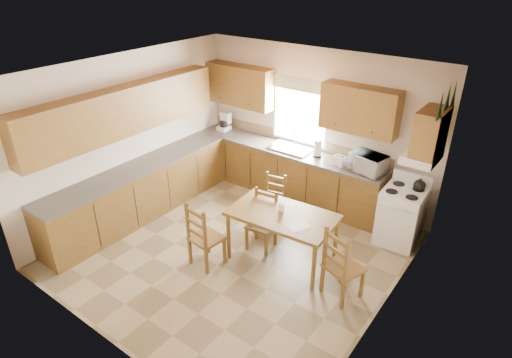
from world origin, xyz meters
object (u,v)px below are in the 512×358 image
Objects in this scene: chair_far_right at (261,222)px; dining_table at (282,237)px; chair_near_right at (344,263)px; chair_near_left at (206,234)px; chair_far_left at (272,202)px; stove at (400,217)px; microwave at (368,163)px.

dining_table is at bearing -17.70° from chair_far_right.
chair_near_left is at bearing 34.76° from chair_near_right.
chair_far_left reaches higher than dining_table.
chair_far_right is at bearing -110.97° from chair_near_left.
stove is 0.86× the size of chair_near_right.
chair_far_right is at bearing -81.12° from chair_far_left.
chair_near_left is 1.95m from chair_near_right.
chair_near_right is (-0.16, -1.62, 0.07)m from stove.
chair_near_right is at bearing -156.75° from chair_near_left.
stove is 1.74× the size of microwave.
chair_far_right is (0.41, 0.77, -0.04)m from chair_near_left.
dining_table is 1.48× the size of chair_near_left.
chair_far_right reaches higher than stove.
chair_near_right reaches higher than stove.
stove is at bearing 12.39° from chair_far_left.
microwave is 0.55× the size of chair_far_right.
stove is 1.00× the size of chair_far_left.
chair_near_left is (-2.03, -2.18, 0.06)m from stove.
chair_near_right is at bearing -37.10° from chair_far_left.
chair_far_right is at bearing 166.10° from dining_table.
dining_table is at bearing -132.77° from chair_near_left.
microwave is 2.01m from chair_near_right.
stove is 1.63m from chair_near_right.
chair_near_left is 1.13× the size of chair_far_left.
microwave is 0.57× the size of chair_far_left.
dining_table is at bearing -57.86° from chair_far_left.
microwave is 0.34× the size of dining_table.
chair_near_left is 0.97× the size of chair_near_right.
chair_far_left is (-1.68, 0.82, -0.07)m from chair_near_right.
chair_near_left is 0.87m from chair_far_right.
microwave is 1.97m from chair_far_right.
chair_near_left reaches higher than chair_far_right.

